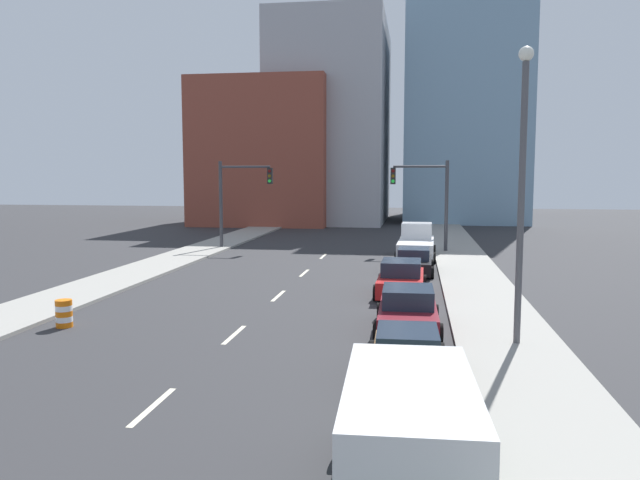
{
  "coord_description": "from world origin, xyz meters",
  "views": [
    {
      "loc": [
        5.81,
        0.97,
        5.23
      ],
      "look_at": [
        1.45,
        29.38,
        2.2
      ],
      "focal_mm": 35.0,
      "sensor_mm": 36.0,
      "label": 1
    }
  ],
  "objects_px": {
    "sedan_maroon": "(408,311)",
    "sedan_red": "(401,279)",
    "traffic_signal_left": "(235,193)",
    "sedan_black": "(414,262)",
    "traffic_barrel": "(64,313)",
    "sedan_brown": "(407,358)",
    "pickup_truck_white": "(416,244)",
    "traffic_signal_right": "(430,194)",
    "street_lamp": "(522,177)",
    "box_truck_green": "(409,457)"
  },
  "relations": [
    {
      "from": "traffic_signal_right",
      "to": "sedan_brown",
      "type": "xyz_separation_m",
      "value": [
        -1.12,
        -26.87,
        -3.32
      ]
    },
    {
      "from": "traffic_barrel",
      "to": "sedan_brown",
      "type": "relative_size",
      "value": 0.22
    },
    {
      "from": "sedan_black",
      "to": "street_lamp",
      "type": "bearing_deg",
      "value": -75.65
    },
    {
      "from": "traffic_signal_left",
      "to": "sedan_black",
      "type": "height_order",
      "value": "traffic_signal_left"
    },
    {
      "from": "sedan_maroon",
      "to": "traffic_signal_left",
      "type": "bearing_deg",
      "value": 118.81
    },
    {
      "from": "traffic_signal_right",
      "to": "sedan_black",
      "type": "xyz_separation_m",
      "value": [
        -1.02,
        -9.39,
        -3.33
      ]
    },
    {
      "from": "traffic_signal_right",
      "to": "box_truck_green",
      "type": "bearing_deg",
      "value": -91.73
    },
    {
      "from": "street_lamp",
      "to": "sedan_black",
      "type": "height_order",
      "value": "street_lamp"
    },
    {
      "from": "sedan_brown",
      "to": "sedan_red",
      "type": "distance_m",
      "value": 11.63
    },
    {
      "from": "sedan_maroon",
      "to": "traffic_barrel",
      "type": "bearing_deg",
      "value": -174.28
    },
    {
      "from": "sedan_brown",
      "to": "sedan_black",
      "type": "bearing_deg",
      "value": 88.34
    },
    {
      "from": "traffic_signal_left",
      "to": "traffic_barrel",
      "type": "xyz_separation_m",
      "value": [
        0.61,
        -22.88,
        -3.48
      ]
    },
    {
      "from": "traffic_barrel",
      "to": "street_lamp",
      "type": "height_order",
      "value": "street_lamp"
    },
    {
      "from": "traffic_signal_left",
      "to": "traffic_barrel",
      "type": "height_order",
      "value": "traffic_signal_left"
    },
    {
      "from": "sedan_maroon",
      "to": "sedan_black",
      "type": "height_order",
      "value": "sedan_maroon"
    },
    {
      "from": "traffic_barrel",
      "to": "sedan_maroon",
      "type": "distance_m",
      "value": 11.76
    },
    {
      "from": "traffic_barrel",
      "to": "sedan_black",
      "type": "relative_size",
      "value": 0.22
    },
    {
      "from": "traffic_barrel",
      "to": "pickup_truck_white",
      "type": "distance_m",
      "value": 23.03
    },
    {
      "from": "sedan_black",
      "to": "pickup_truck_white",
      "type": "height_order",
      "value": "pickup_truck_white"
    },
    {
      "from": "sedan_red",
      "to": "sedan_black",
      "type": "xyz_separation_m",
      "value": [
        0.52,
        5.86,
        -0.07
      ]
    },
    {
      "from": "traffic_barrel",
      "to": "sedan_black",
      "type": "bearing_deg",
      "value": 48.74
    },
    {
      "from": "street_lamp",
      "to": "sedan_brown",
      "type": "height_order",
      "value": "street_lamp"
    },
    {
      "from": "sedan_brown",
      "to": "sedan_black",
      "type": "distance_m",
      "value": 17.49
    },
    {
      "from": "traffic_barrel",
      "to": "sedan_maroon",
      "type": "xyz_separation_m",
      "value": [
        11.68,
        1.36,
        0.19
      ]
    },
    {
      "from": "traffic_signal_right",
      "to": "pickup_truck_white",
      "type": "xyz_separation_m",
      "value": [
        -0.89,
        -3.21,
        -3.08
      ]
    },
    {
      "from": "traffic_barrel",
      "to": "sedan_black",
      "type": "height_order",
      "value": "sedan_black"
    },
    {
      "from": "sedan_maroon",
      "to": "sedan_red",
      "type": "xyz_separation_m",
      "value": [
        -0.37,
        6.27,
        0.03
      ]
    },
    {
      "from": "traffic_signal_right",
      "to": "sedan_red",
      "type": "distance_m",
      "value": 15.67
    },
    {
      "from": "traffic_barrel",
      "to": "sedan_maroon",
      "type": "relative_size",
      "value": 0.21
    },
    {
      "from": "traffic_signal_right",
      "to": "sedan_black",
      "type": "relative_size",
      "value": 1.45
    },
    {
      "from": "sedan_black",
      "to": "sedan_brown",
      "type": "bearing_deg",
      "value": -88.94
    },
    {
      "from": "traffic_signal_right",
      "to": "sedan_black",
      "type": "height_order",
      "value": "traffic_signal_right"
    },
    {
      "from": "traffic_barrel",
      "to": "sedan_red",
      "type": "bearing_deg",
      "value": 33.99
    },
    {
      "from": "box_truck_green",
      "to": "sedan_maroon",
      "type": "bearing_deg",
      "value": 88.75
    },
    {
      "from": "sedan_maroon",
      "to": "pickup_truck_white",
      "type": "xyz_separation_m",
      "value": [
        0.28,
        18.31,
        0.22
      ]
    },
    {
      "from": "sedan_brown",
      "to": "pickup_truck_white",
      "type": "bearing_deg",
      "value": 88.11
    },
    {
      "from": "traffic_barrel",
      "to": "sedan_brown",
      "type": "xyz_separation_m",
      "value": [
        11.74,
        -4.0,
        0.16
      ]
    },
    {
      "from": "street_lamp",
      "to": "sedan_black",
      "type": "distance_m",
      "value": 14.77
    },
    {
      "from": "sedan_maroon",
      "to": "pickup_truck_white",
      "type": "bearing_deg",
      "value": 88.18
    },
    {
      "from": "traffic_barrel",
      "to": "sedan_maroon",
      "type": "bearing_deg",
      "value": 6.65
    },
    {
      "from": "street_lamp",
      "to": "pickup_truck_white",
      "type": "height_order",
      "value": "street_lamp"
    },
    {
      "from": "traffic_signal_right",
      "to": "sedan_brown",
      "type": "relative_size",
      "value": 1.42
    },
    {
      "from": "traffic_signal_left",
      "to": "traffic_signal_right",
      "type": "xyz_separation_m",
      "value": [
        13.47,
        0.0,
        0.0
      ]
    },
    {
      "from": "box_truck_green",
      "to": "sedan_brown",
      "type": "height_order",
      "value": "box_truck_green"
    },
    {
      "from": "street_lamp",
      "to": "box_truck_green",
      "type": "xyz_separation_m",
      "value": [
        -3.14,
        -10.27,
        -4.08
      ]
    },
    {
      "from": "traffic_barrel",
      "to": "sedan_brown",
      "type": "bearing_deg",
      "value": -18.8
    },
    {
      "from": "sedan_maroon",
      "to": "sedan_brown",
      "type": "bearing_deg",
      "value": -90.34
    },
    {
      "from": "traffic_signal_right",
      "to": "box_truck_green",
      "type": "xyz_separation_m",
      "value": [
        -1.01,
        -33.36,
        -2.89
      ]
    },
    {
      "from": "box_truck_green",
      "to": "pickup_truck_white",
      "type": "bearing_deg",
      "value": 87.73
    },
    {
      "from": "sedan_brown",
      "to": "pickup_truck_white",
      "type": "distance_m",
      "value": 23.67
    }
  ]
}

